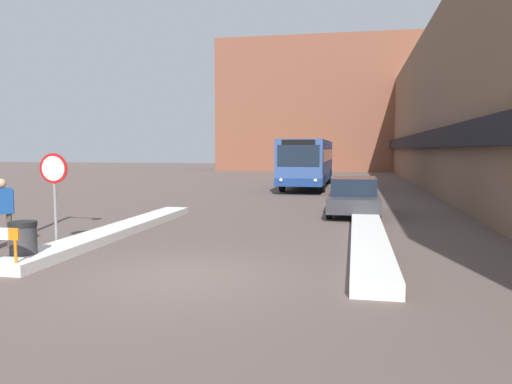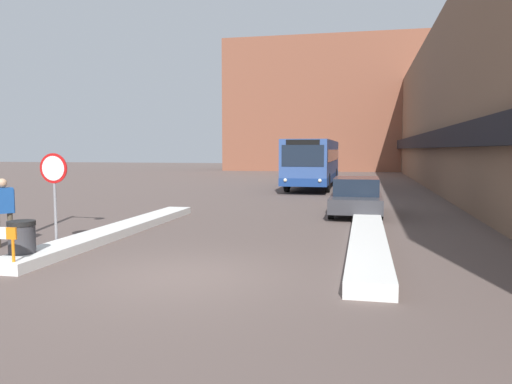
% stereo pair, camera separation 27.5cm
% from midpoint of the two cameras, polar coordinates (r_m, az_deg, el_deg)
% --- Properties ---
extents(ground_plane, '(160.00, 160.00, 0.00)m').
position_cam_midpoint_polar(ground_plane, '(10.04, -8.70, -9.55)').
color(ground_plane, brown).
extents(building_row_right, '(5.50, 60.00, 10.19)m').
position_cam_midpoint_polar(building_row_right, '(33.90, 22.69, 8.87)').
color(building_row_right, brown).
rests_on(building_row_right, ground_plane).
extents(building_backdrop_far, '(26.00, 8.00, 15.44)m').
position_cam_midpoint_polar(building_backdrop_far, '(61.45, 8.10, 9.70)').
color(building_backdrop_far, brown).
rests_on(building_backdrop_far, ground_plane).
extents(snow_bank_left, '(0.90, 10.02, 0.24)m').
position_cam_midpoint_polar(snow_bank_left, '(15.31, -15.97, -4.23)').
color(snow_bank_left, silver).
rests_on(snow_bank_left, ground_plane).
extents(snow_bank_right, '(0.90, 11.32, 0.31)m').
position_cam_midpoint_polar(snow_bank_right, '(14.12, 12.13, -4.78)').
color(snow_bank_right, silver).
rests_on(snow_bank_right, ground_plane).
extents(city_bus, '(2.65, 11.99, 3.07)m').
position_cam_midpoint_polar(city_bus, '(33.02, 5.74, 3.46)').
color(city_bus, '#335193').
rests_on(city_bus, ground_plane).
extents(parked_car_front, '(1.92, 4.62, 1.42)m').
position_cam_midpoint_polar(parked_car_front, '(19.55, 10.71, -0.43)').
color(parked_car_front, '#38383D').
rests_on(parked_car_front, ground_plane).
extents(stop_sign, '(0.76, 0.08, 2.40)m').
position_cam_midpoint_polar(stop_sign, '(13.55, -22.63, 1.34)').
color(stop_sign, gray).
rests_on(stop_sign, ground_plane).
extents(pedestrian, '(0.44, 0.51, 1.76)m').
position_cam_midpoint_polar(pedestrian, '(14.19, -27.52, -1.48)').
color(pedestrian, brown).
rests_on(pedestrian, ground_plane).
extents(trash_bin, '(0.59, 0.59, 0.95)m').
position_cam_midpoint_polar(trash_bin, '(11.98, -25.65, -5.29)').
color(trash_bin, '#38383D').
rests_on(trash_bin, ground_plane).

